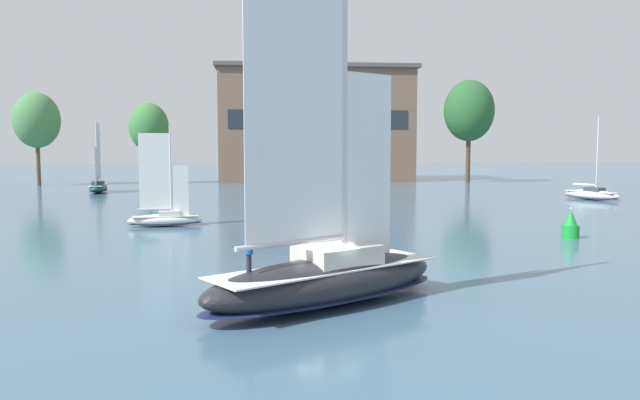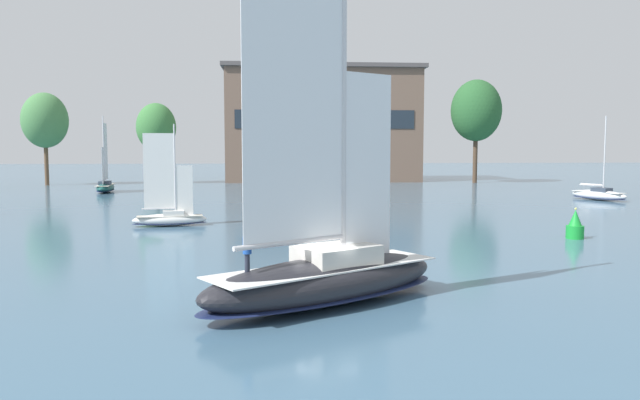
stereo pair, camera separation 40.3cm
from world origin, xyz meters
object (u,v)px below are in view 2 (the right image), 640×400
at_px(sailboat_moored_mid_channel, 105,186).
at_px(tree_shore_left, 45,121).
at_px(sailboat_moored_near_marina, 170,217).
at_px(tree_shore_right, 476,111).
at_px(sailboat_moored_far_slip, 599,194).
at_px(channel_buoy, 575,226).
at_px(tree_shore_center, 156,127).
at_px(sailboat_main, 326,275).

bearing_deg(sailboat_moored_mid_channel, tree_shore_left, 129.54).
height_order(tree_shore_left, sailboat_moored_mid_channel, tree_shore_left).
bearing_deg(sailboat_moored_near_marina, tree_shore_right, 51.49).
height_order(sailboat_moored_far_slip, channel_buoy, sailboat_moored_far_slip).
distance_m(tree_shore_center, sailboat_moored_mid_channel, 21.63).
distance_m(tree_shore_right, sailboat_main, 88.58).
relative_size(tree_shore_center, tree_shore_right, 0.77).
distance_m(sailboat_moored_mid_channel, sailboat_moored_far_slip, 64.78).
xyz_separation_m(tree_shore_left, sailboat_moored_near_marina, (28.51, -54.22, -9.86)).
height_order(sailboat_main, channel_buoy, sailboat_main).
xyz_separation_m(tree_shore_left, sailboat_moored_far_slip, (76.02, -34.00, -9.90)).
xyz_separation_m(tree_shore_left, tree_shore_right, (72.39, 0.93, 1.95)).
height_order(tree_shore_left, sailboat_main, sailboat_main).
height_order(tree_shore_left, channel_buoy, tree_shore_left).
relative_size(sailboat_moored_near_marina, sailboat_moored_mid_channel, 0.78).
bearing_deg(sailboat_moored_far_slip, sailboat_moored_mid_channel, 164.35).
bearing_deg(sailboat_moored_near_marina, sailboat_main, -68.06).
distance_m(tree_shore_left, tree_shore_center, 17.60).
bearing_deg(tree_shore_right, sailboat_moored_mid_channel, -163.45).
xyz_separation_m(sailboat_main, channel_buoy, (19.17, 16.83, -0.38)).
bearing_deg(sailboat_moored_near_marina, sailboat_moored_far_slip, 23.06).
bearing_deg(channel_buoy, tree_shore_right, 77.58).
height_order(sailboat_moored_near_marina, sailboat_moored_mid_channel, sailboat_moored_mid_channel).
xyz_separation_m(tree_shore_center, sailboat_moored_near_marina, (11.17, -57.14, -8.88)).
bearing_deg(sailboat_moored_mid_channel, tree_shore_right, 16.55).
distance_m(tree_shore_left, sailboat_moored_far_slip, 83.86).
relative_size(sailboat_moored_mid_channel, sailboat_moored_far_slip, 1.06).
height_order(sailboat_moored_near_marina, channel_buoy, sailboat_moored_near_marina).
relative_size(sailboat_moored_near_marina, channel_buoy, 3.78).
height_order(tree_shore_center, sailboat_main, sailboat_main).
height_order(tree_shore_center, sailboat_moored_mid_channel, tree_shore_center).
bearing_deg(tree_shore_left, sailboat_moored_mid_channel, -50.46).
relative_size(sailboat_moored_near_marina, sailboat_moored_far_slip, 0.83).
relative_size(tree_shore_right, sailboat_main, 1.10).
height_order(sailboat_moored_near_marina, sailboat_moored_far_slip, sailboat_moored_far_slip).
xyz_separation_m(tree_shore_left, sailboat_main, (39.03, -80.34, -9.33)).
distance_m(sailboat_main, sailboat_moored_far_slip, 59.30).
bearing_deg(sailboat_moored_near_marina, sailboat_moored_mid_channel, 111.52).
distance_m(tree_shore_left, sailboat_main, 89.80).
bearing_deg(sailboat_main, tree_shore_left, 115.91).
relative_size(tree_shore_right, sailboat_moored_far_slip, 1.78).
height_order(tree_shore_left, tree_shore_right, tree_shore_right).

